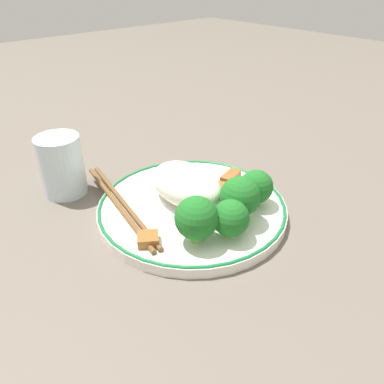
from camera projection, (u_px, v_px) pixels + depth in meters
The scene contains 13 objects.
ground_plane at pixel (192, 212), 0.54m from camera, with size 3.00×3.00×0.00m, color #665B51.
plate at pixel (192, 207), 0.53m from camera, with size 0.27×0.27×0.02m.
rice_mound at pixel (188, 184), 0.52m from camera, with size 0.12×0.08×0.05m.
broccoli_back_left at pixel (196, 218), 0.44m from camera, with size 0.05×0.05×0.06m.
broccoli_back_center at pixel (231, 218), 0.45m from camera, with size 0.05×0.05×0.05m.
broccoli_back_right at pixel (240, 197), 0.48m from camera, with size 0.05×0.05×0.06m.
broccoli_mid_left at pixel (256, 187), 0.51m from camera, with size 0.05×0.05×0.05m.
meat_near_front at pixel (202, 179), 0.58m from camera, with size 0.04×0.04×0.01m.
meat_near_left at pixel (219, 189), 0.55m from camera, with size 0.03×0.04×0.01m.
meat_near_right at pixel (231, 176), 0.58m from camera, with size 0.03×0.04×0.01m.
meat_near_back at pixel (148, 239), 0.45m from camera, with size 0.03×0.03×0.01m.
chopsticks at pixel (121, 204), 0.52m from camera, with size 0.23×0.06×0.01m.
drinking_glass at pixel (62, 166), 0.56m from camera, with size 0.07×0.07×0.09m.
Camera 1 is at (-0.33, 0.29, 0.31)m, focal length 35.00 mm.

